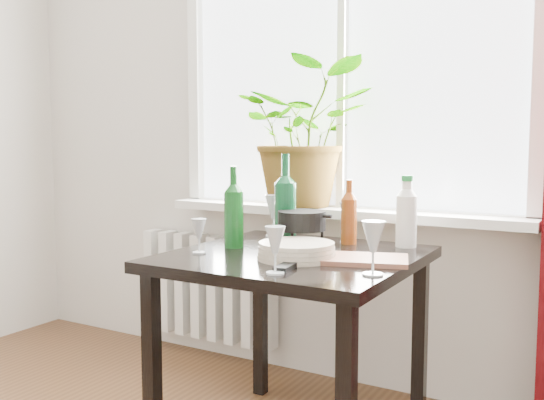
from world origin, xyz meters
The scene contains 18 objects.
window centered at (0.00, 2.22, 1.60)m, with size 1.72×0.08×1.62m.
windowsill centered at (0.00, 2.15, 0.82)m, with size 1.72×0.20×0.04m.
radiator centered at (-0.75, 2.18, 0.38)m, with size 0.80×0.10×0.55m.
table centered at (0.10, 1.55, 0.65)m, with size 0.85×0.85×0.74m.
potted_plant centered at (-0.15, 2.13, 1.18)m, with size 0.60×0.52×0.67m, color #207820.
wine_bottle_left centered at (-0.16, 1.55, 0.90)m, with size 0.07×0.07×0.32m, color #0D4815, non-canonical shape.
wine_bottle_right centered at (-0.02, 1.71, 0.92)m, with size 0.08×0.08×0.36m, color #0D4423, non-canonical shape.
bottle_amber centered at (0.19, 1.84, 0.87)m, with size 0.06×0.06×0.26m, color maroon, non-canonical shape.
cleaning_bottle centered at (0.41, 1.89, 0.88)m, with size 0.08×0.08×0.28m, color white, non-canonical shape.
wineglass_front_right centered at (0.21, 1.22, 0.82)m, with size 0.06×0.06×0.15m, color white, non-canonical shape.
wineglass_far_right centered at (0.48, 1.35, 0.83)m, with size 0.07×0.07×0.17m, color silver, non-canonical shape.
wineglass_back_center centered at (0.18, 1.86, 0.82)m, with size 0.07×0.07×0.17m, color silver, non-canonical shape.
wineglass_back_left centered at (-0.17, 1.86, 0.83)m, with size 0.08×0.08×0.18m, color silver, non-canonical shape.
wineglass_front_left centered at (-0.20, 1.38, 0.80)m, with size 0.05×0.05×0.13m, color silver, non-canonical shape.
plate_stack centered at (0.16, 1.46, 0.77)m, with size 0.27×0.27×0.06m, color beige.
fondue_pot centered at (0.07, 1.67, 0.81)m, with size 0.21×0.18×0.14m, color black, non-canonical shape.
tv_remote centered at (0.20, 1.31, 0.75)m, with size 0.04×0.15×0.02m, color black.
cutting_board centered at (0.37, 1.53, 0.75)m, with size 0.31×0.20×0.02m, color #8E5540.
Camera 1 is at (1.12, -0.37, 1.14)m, focal length 40.00 mm.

